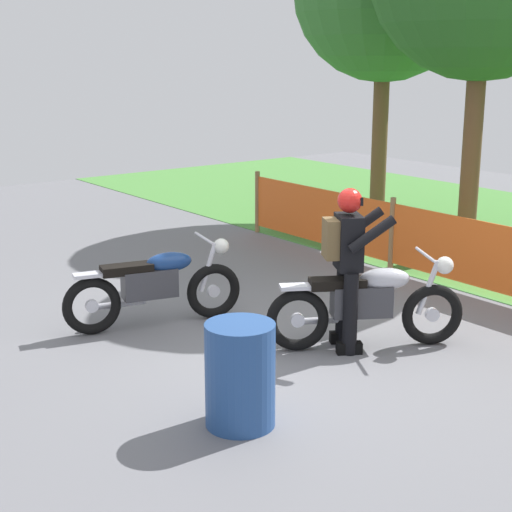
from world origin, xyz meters
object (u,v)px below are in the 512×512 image
at_px(rider_lead, 347,260).
at_px(oil_drum, 240,375).
at_px(motorcycle_lead, 367,303).
at_px(motorcycle_trailing, 155,285).

distance_m(rider_lead, oil_drum, 2.09).
bearing_deg(motorcycle_lead, oil_drum, -133.11).
bearing_deg(rider_lead, oil_drum, -128.47).
relative_size(motorcycle_trailing, rider_lead, 1.20).
relative_size(motorcycle_lead, rider_lead, 1.10).
xyz_separation_m(motorcycle_lead, motorcycle_trailing, (-1.92, -1.41, -0.01)).
bearing_deg(motorcycle_lead, motorcycle_trailing, 156.47).
height_order(rider_lead, oil_drum, rider_lead).
bearing_deg(motorcycle_trailing, rider_lead, -42.05).
distance_m(motorcycle_lead, oil_drum, 2.18).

